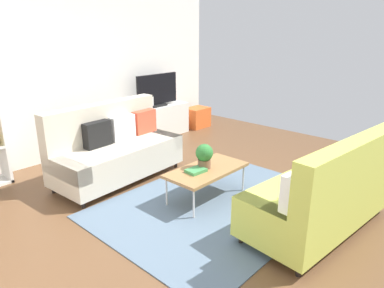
% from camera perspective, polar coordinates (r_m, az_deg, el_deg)
% --- Properties ---
extents(ground_plane, '(7.68, 7.68, 0.00)m').
position_cam_1_polar(ground_plane, '(4.60, 0.08, -9.29)').
color(ground_plane, brown).
extents(wall_far, '(6.40, 0.12, 2.90)m').
position_cam_1_polar(wall_far, '(6.35, -19.24, 11.19)').
color(wall_far, white).
rests_on(wall_far, ground_plane).
extents(area_rug, '(2.90, 2.20, 0.01)m').
position_cam_1_polar(area_rug, '(4.53, 3.89, -9.70)').
color(area_rug, slate).
rests_on(area_rug, ground_plane).
extents(couch_beige, '(1.95, 0.96, 1.10)m').
position_cam_1_polar(couch_beige, '(5.24, -12.37, -0.79)').
color(couch_beige, beige).
rests_on(couch_beige, ground_plane).
extents(couch_green, '(1.97, 1.02, 1.10)m').
position_cam_1_polar(couch_green, '(4.06, 20.69, -7.52)').
color(couch_green, '#C1CC51').
rests_on(couch_green, ground_plane).
extents(coffee_table, '(1.10, 0.56, 0.42)m').
position_cam_1_polar(coffee_table, '(4.51, 2.42, -4.35)').
color(coffee_table, '#9E7042').
rests_on(coffee_table, ground_plane).
extents(tv_console, '(1.40, 0.44, 0.64)m').
position_cam_1_polar(tv_console, '(7.20, -5.64, 3.69)').
color(tv_console, silver).
rests_on(tv_console, ground_plane).
extents(tv, '(1.00, 0.20, 0.64)m').
position_cam_1_polar(tv, '(7.05, -5.69, 8.64)').
color(tv, black).
rests_on(tv, tv_console).
extents(storage_trunk, '(0.52, 0.40, 0.44)m').
position_cam_1_polar(storage_trunk, '(7.91, 0.82, 4.37)').
color(storage_trunk, orange).
rests_on(storage_trunk, ground_plane).
extents(potted_plant, '(0.23, 0.23, 0.32)m').
position_cam_1_polar(potted_plant, '(4.47, 2.02, -1.82)').
color(potted_plant, brown).
rests_on(potted_plant, coffee_table).
extents(table_book_0, '(0.26, 0.20, 0.04)m').
position_cam_1_polar(table_book_0, '(4.39, 0.65, -4.34)').
color(table_book_0, '#3F8C4C').
rests_on(table_book_0, coffee_table).
extents(vase_0, '(0.09, 0.09, 0.19)m').
position_cam_1_polar(vase_0, '(6.78, -9.70, 6.23)').
color(vase_0, silver).
rests_on(vase_0, tv_console).
extents(vase_1, '(0.10, 0.10, 0.19)m').
position_cam_1_polar(vase_1, '(6.87, -8.69, 6.44)').
color(vase_1, silver).
rests_on(vase_1, tv_console).
extents(bottle_0, '(0.06, 0.06, 0.18)m').
position_cam_1_polar(bottle_0, '(6.91, -7.19, 6.50)').
color(bottle_0, '#3359B2').
rests_on(bottle_0, tv_console).
extents(bottle_1, '(0.06, 0.06, 0.22)m').
position_cam_1_polar(bottle_1, '(6.97, -6.52, 6.79)').
color(bottle_1, silver).
rests_on(bottle_1, tv_console).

